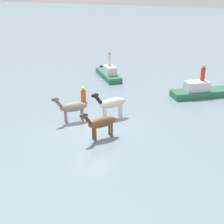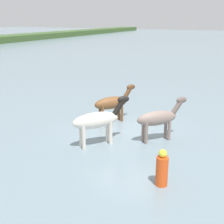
# 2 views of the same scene
# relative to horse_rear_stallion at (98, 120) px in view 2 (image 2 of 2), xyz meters

# --- Properties ---
(ground_plane) EXTENTS (214.33, 214.33, 0.00)m
(ground_plane) POSITION_rel_horse_rear_stallion_xyz_m (1.75, -0.46, -1.01)
(ground_plane) COLOR gray
(horse_rear_stallion) EXTENTS (2.10, 1.73, 1.84)m
(horse_rear_stallion) POSITION_rel_horse_rear_stallion_xyz_m (0.00, 0.00, 0.00)
(horse_rear_stallion) COLOR silver
(horse_rear_stallion) RESTS_ON ground_plane
(horse_pinto_flank) EXTENTS (2.00, 1.49, 1.69)m
(horse_pinto_flank) POSITION_rel_horse_rear_stallion_xyz_m (2.66, 0.69, -0.08)
(horse_pinto_flank) COLOR brown
(horse_pinto_flank) RESTS_ON ground_plane
(horse_dark_mare) EXTENTS (1.85, 1.73, 1.70)m
(horse_dark_mare) POSITION_rel_horse_rear_stallion_xyz_m (1.47, -1.92, -0.07)
(horse_dark_mare) COLOR gray
(horse_dark_mare) RESTS_ON ground_plane
(buoy_channel_marker) EXTENTS (0.36, 0.36, 1.14)m
(buoy_channel_marker) POSITION_rel_horse_rear_stallion_xyz_m (-1.73, -3.08, -0.50)
(buoy_channel_marker) COLOR #E54C19
(buoy_channel_marker) RESTS_ON ground_plane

